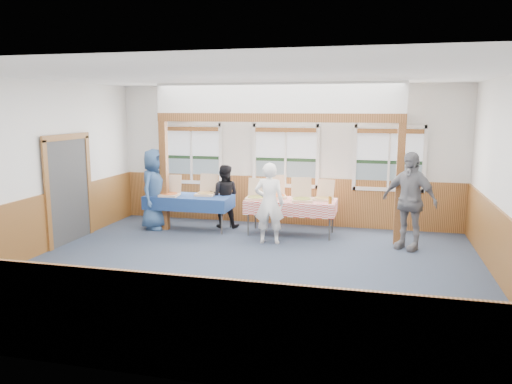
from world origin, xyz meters
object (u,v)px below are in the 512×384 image
(table_left, at_px, (189,198))
(woman_white, at_px, (269,203))
(woman_black, at_px, (224,196))
(person_grey, at_px, (409,201))
(man_blue, at_px, (155,189))
(table_right, at_px, (291,202))

(table_left, xyz_separation_m, woman_white, (2.00, -0.74, 0.11))
(woman_black, bearing_deg, woman_white, 134.77)
(table_left, distance_m, woman_black, 0.80)
(woman_white, height_order, person_grey, person_grey)
(table_left, height_order, man_blue, man_blue)
(table_left, xyz_separation_m, table_right, (2.30, 0.05, -0.00))
(table_left, height_order, person_grey, person_grey)
(woman_white, bearing_deg, table_right, -115.60)
(person_grey, bearing_deg, table_left, -155.17)
(woman_black, distance_m, man_blue, 1.55)
(person_grey, bearing_deg, woman_black, -161.27)
(table_left, distance_m, person_grey, 4.71)
(woman_black, xyz_separation_m, person_grey, (3.96, -0.86, 0.23))
(woman_black, bearing_deg, person_grey, 163.16)
(man_blue, bearing_deg, woman_black, -63.97)
(man_blue, bearing_deg, person_grey, -87.07)
(person_grey, bearing_deg, table_right, -162.14)
(woman_black, bearing_deg, man_blue, 14.86)
(woman_white, xyz_separation_m, person_grey, (2.68, 0.24, 0.13))
(table_left, height_order, woman_white, woman_white)
(woman_white, bearing_deg, man_blue, -16.94)
(woman_white, distance_m, person_grey, 2.69)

